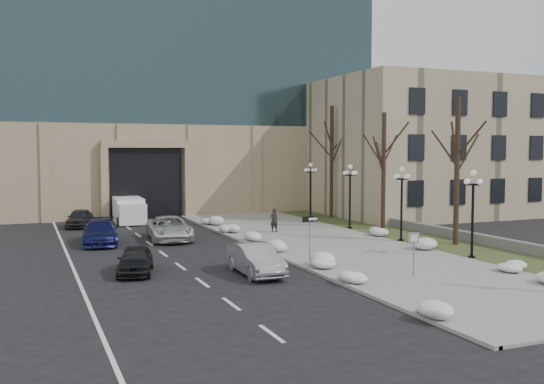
{
  "coord_description": "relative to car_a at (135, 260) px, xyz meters",
  "views": [
    {
      "loc": [
        -13.65,
        -19.4,
        5.83
      ],
      "look_at": [
        -0.98,
        11.36,
        3.5
      ],
      "focal_mm": 40.0,
      "sensor_mm": 36.0,
      "label": 1
    }
  ],
  "objects": [
    {
      "name": "ground",
      "position": [
        8.88,
        -9.05,
        -0.65
      ],
      "size": [
        160.0,
        160.0,
        0.0
      ],
      "primitive_type": "plane",
      "color": "black",
      "rests_on": "ground"
    },
    {
      "name": "sidewalk",
      "position": [
        12.38,
        4.95,
        -0.59
      ],
      "size": [
        9.0,
        40.0,
        0.12
      ],
      "primitive_type": "cube",
      "color": "gray",
      "rests_on": "ground"
    },
    {
      "name": "curb",
      "position": [
        7.88,
        4.95,
        -0.58
      ],
      "size": [
        0.3,
        40.0,
        0.14
      ],
      "primitive_type": "cube",
      "color": "gray",
      "rests_on": "ground"
    },
    {
      "name": "grass_strip",
      "position": [
        18.88,
        4.95,
        -0.6
      ],
      "size": [
        4.0,
        40.0,
        0.1
      ],
      "primitive_type": "cube",
      "color": "#354221",
      "rests_on": "ground"
    },
    {
      "name": "stone_wall",
      "position": [
        20.88,
        6.95,
        -0.3
      ],
      "size": [
        0.5,
        30.0,
        0.7
      ],
      "primitive_type": "cube",
      "color": "slate",
      "rests_on": "ground"
    },
    {
      "name": "office_tower",
      "position": [
        6.87,
        34.53,
        17.84
      ],
      "size": [
        40.0,
        24.7,
        36.0
      ],
      "color": "tan",
      "rests_on": "ground"
    },
    {
      "name": "classical_building",
      "position": [
        30.88,
        18.93,
        5.35
      ],
      "size": [
        22.0,
        18.12,
        12.0
      ],
      "color": "tan",
      "rests_on": "ground"
    },
    {
      "name": "car_a",
      "position": [
        0.0,
        0.0,
        0.0
      ],
      "size": [
        2.43,
        4.1,
        1.31
      ],
      "primitive_type": "imported",
      "rotation": [
        0.0,
        0.0,
        -0.25
      ],
      "color": "black",
      "rests_on": "ground"
    },
    {
      "name": "car_b",
      "position": [
        5.14,
        -2.36,
        0.07
      ],
      "size": [
        1.54,
        4.4,
        1.45
      ],
      "primitive_type": "imported",
      "rotation": [
        0.0,
        0.0,
        -0.0
      ],
      "color": "#A1A3A9",
      "rests_on": "ground"
    },
    {
      "name": "car_c",
      "position": [
        -0.48,
        9.86,
        0.09
      ],
      "size": [
        2.63,
        5.3,
        1.48
      ],
      "primitive_type": "imported",
      "rotation": [
        0.0,
        0.0,
        -0.11
      ],
      "color": "navy",
      "rests_on": "ground"
    },
    {
      "name": "car_d",
      "position": [
        3.87,
        9.91,
        0.11
      ],
      "size": [
        3.01,
        5.7,
        1.53
      ],
      "primitive_type": "imported",
      "rotation": [
        0.0,
        0.0,
        -0.09
      ],
      "color": "silver",
      "rests_on": "ground"
    },
    {
      "name": "car_e",
      "position": [
        -0.91,
        18.97,
        0.03
      ],
      "size": [
        2.6,
        4.32,
        1.38
      ],
      "primitive_type": "imported",
      "rotation": [
        0.0,
        0.0,
        -0.26
      ],
      "color": "#2F2F34",
      "rests_on": "ground"
    },
    {
      "name": "pedestrian",
      "position": [
        11.24,
        10.05,
        0.29
      ],
      "size": [
        0.64,
        0.45,
        1.64
      ],
      "primitive_type": "imported",
      "rotation": [
        0.0,
        0.0,
        3.25
      ],
      "color": "black",
      "rests_on": "sidewalk"
    },
    {
      "name": "box_truck",
      "position": [
        2.99,
        20.8,
        0.3
      ],
      "size": [
        2.39,
        6.28,
        1.97
      ],
      "rotation": [
        0.0,
        0.0,
        -0.03
      ],
      "color": "white",
      "rests_on": "ground"
    },
    {
      "name": "one_way_sign",
      "position": [
        8.76,
        -0.98,
        1.38
      ],
      "size": [
        0.93,
        0.27,
        2.46
      ],
      "rotation": [
        0.0,
        0.0,
        0.17
      ],
      "color": "slate",
      "rests_on": "ground"
    },
    {
      "name": "keep_sign",
      "position": [
        11.39,
        -5.96,
        0.89
      ],
      "size": [
        0.44,
        0.17,
        2.1
      ],
      "rotation": [
        0.0,
        0.0,
        -0.3
      ],
      "color": "slate",
      "rests_on": "ground"
    },
    {
      "name": "snow_clump_a",
      "position": [
        8.4,
        -11.63,
        -0.35
      ],
      "size": [
        1.1,
        1.6,
        0.36
      ],
      "primitive_type": "ellipsoid",
      "color": "white",
      "rests_on": "sidewalk"
    },
    {
      "name": "snow_clump_b",
      "position": [
        7.99,
        -5.98,
        -0.35
      ],
      "size": [
        1.1,
        1.6,
        0.36
      ],
      "primitive_type": "ellipsoid",
      "color": "white",
      "rests_on": "sidewalk"
    },
    {
      "name": "snow_clump_c",
      "position": [
        8.51,
        -2.59,
        -0.35
      ],
      "size": [
        1.1,
        1.6,
        0.36
      ],
      "primitive_type": "ellipsoid",
      "color": "white",
      "rests_on": "sidewalk"
    },
    {
      "name": "snow_clump_d",
      "position": [
        8.46,
        2.78,
        -0.35
      ],
      "size": [
        1.1,
        1.6,
        0.36
      ],
      "primitive_type": "ellipsoid",
      "color": "white",
      "rests_on": "sidewalk"
    },
    {
      "name": "snow_clump_e",
      "position": [
        8.21,
        6.87,
        -0.35
      ],
      "size": [
        1.1,
        1.6,
        0.36
      ],
      "primitive_type": "ellipsoid",
      "color": "white",
      "rests_on": "sidewalk"
    },
    {
      "name": "snow_clump_f",
      "position": [
        8.18,
        11.25,
        -0.35
      ],
      "size": [
        1.1,
        1.6,
        0.36
      ],
      "primitive_type": "ellipsoid",
      "color": "white",
      "rests_on": "sidewalk"
    },
    {
      "name": "snow_clump_g",
      "position": [
        8.53,
        15.64,
        -0.35
      ],
      "size": [
        1.1,
        1.6,
        0.36
      ],
      "primitive_type": "ellipsoid",
      "color": "white",
      "rests_on": "sidewalk"
    },
    {
      "name": "snow_clump_h",
      "position": [
        16.43,
        -6.51,
        -0.35
      ],
      "size": [
        1.1,
        1.6,
        0.36
      ],
      "primitive_type": "ellipsoid",
      "color": "white",
      "rests_on": "sidewalk"
    },
    {
      "name": "snow_clump_i",
      "position": [
        16.63,
        -0.04,
        -0.35
      ],
      "size": [
        1.1,
        1.6,
        0.36
      ],
      "primitive_type": "ellipsoid",
      "color": "white",
      "rests_on": "sidewalk"
    },
    {
      "name": "snow_clump_j",
      "position": [
        16.69,
        5.86,
        -0.35
      ],
      "size": [
        1.1,
        1.6,
        0.36
      ],
      "primitive_type": "ellipsoid",
      "color": "white",
      "rests_on": "sidewalk"
    },
    {
      "name": "lamppost_a",
      "position": [
        17.18,
        -3.05,
        2.42
      ],
      "size": [
        1.18,
        1.18,
        4.76
      ],
      "color": "black",
      "rests_on": "ground"
    },
    {
      "name": "lamppost_b",
      "position": [
        17.18,
        3.45,
        2.42
      ],
      "size": [
        1.18,
        1.18,
        4.76
      ],
      "color": "black",
      "rests_on": "ground"
    },
    {
      "name": "lamppost_c",
      "position": [
        17.18,
        9.95,
        2.42
      ],
      "size": [
        1.18,
        1.18,
        4.76
      ],
      "color": "black",
      "rests_on": "ground"
    },
    {
      "name": "lamppost_d",
      "position": [
        17.18,
        16.45,
        2.42
      ],
      "size": [
        1.18,
        1.18,
        4.76
      ],
      "color": "black",
      "rests_on": "ground"
    },
    {
      "name": "tree_near",
      "position": [
        19.38,
        0.95,
        5.17
      ],
      "size": [
        3.2,
        3.2,
        9.0
      ],
      "color": "black",
      "rests_on": "ground"
    },
    {
      "name": "tree_mid",
      "position": [
        19.38,
        8.95,
        4.85
      ],
      "size": [
        3.2,
        3.2,
        8.5
      ],
      "color": "black",
      "rests_on": "ground"
    },
    {
      "name": "tree_far",
      "position": [
        19.38,
        16.95,
        5.5
      ],
      "size": [
        3.2,
        3.2,
        9.5
      ],
      "color": "black",
      "rests_on": "ground"
    }
  ]
}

